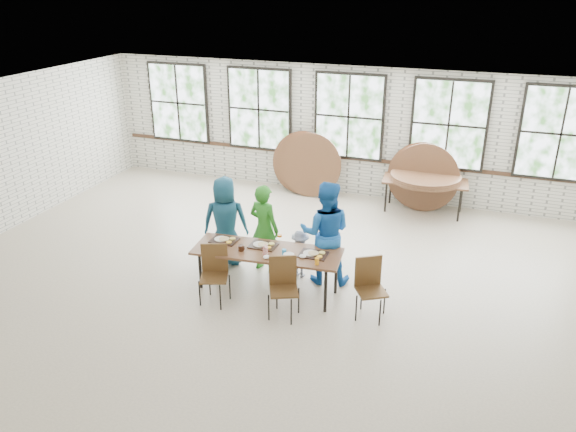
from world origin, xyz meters
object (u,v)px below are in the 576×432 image
at_px(chair_near_left, 214,269).
at_px(chair_near_right, 283,282).
at_px(storage_table, 425,183).
at_px(dining_table, 267,253).

bearing_deg(chair_near_left, chair_near_right, -21.22).
relative_size(chair_near_right, storage_table, 0.51).
xyz_separation_m(dining_table, storage_table, (1.96, 4.30, -0.00)).
bearing_deg(chair_near_right, storage_table, 48.49).
distance_m(chair_near_left, storage_table, 5.52).
distance_m(dining_table, chair_near_right, 0.75).
xyz_separation_m(chair_near_left, storage_table, (2.64, 4.84, 0.13)).
bearing_deg(storage_table, dining_table, -119.07).
relative_size(dining_table, storage_table, 1.33).
height_order(chair_near_left, chair_near_right, same).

